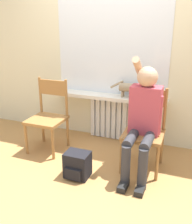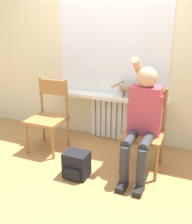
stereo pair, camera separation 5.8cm
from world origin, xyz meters
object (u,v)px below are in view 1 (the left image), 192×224
chair_left (48,116)px  cat (133,88)px  chair_right (144,130)px  person (143,116)px  backpack (77,165)px

chair_left → cat: (1.00, 0.56, 0.34)m
chair_right → person: bearing=-90.6°
chair_right → person: (0.00, -0.12, 0.21)m
person → backpack: bearing=-149.5°
chair_left → chair_right: bearing=0.1°
person → cat: bearing=113.7°
chair_right → cat: (-0.29, 0.56, 0.34)m
chair_right → backpack: bearing=-143.5°
chair_right → cat: bearing=116.6°
chair_right → backpack: 0.87m
backpack → cat: bearing=71.8°
person → chair_right: bearing=90.6°
chair_right → cat: 0.72m
chair_left → person: 1.31m
chair_left → person: size_ratio=0.72×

